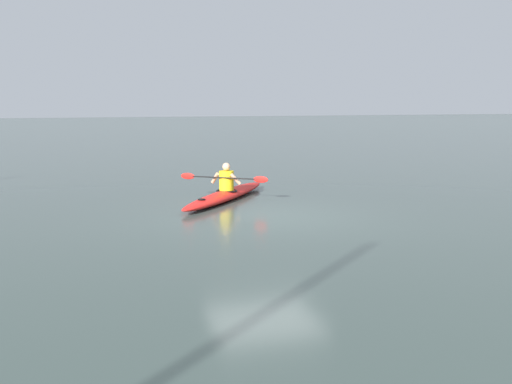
% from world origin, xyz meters
% --- Properties ---
extents(ground_plane, '(160.00, 160.00, 0.00)m').
position_xyz_m(ground_plane, '(0.00, 0.00, 0.00)').
color(ground_plane, '#384742').
extents(kayak, '(3.53, 4.35, 0.25)m').
position_xyz_m(kayak, '(0.25, -2.55, 0.13)').
color(kayak, red).
rests_on(kayak, ground).
extents(kayaker, '(1.98, 1.52, 0.73)m').
position_xyz_m(kayaker, '(0.23, -2.58, 0.55)').
color(kayaker, yellow).
rests_on(kayaker, kayak).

